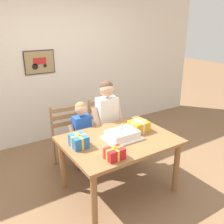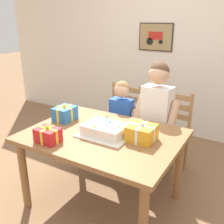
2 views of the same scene
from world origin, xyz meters
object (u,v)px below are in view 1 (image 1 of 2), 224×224
(gift_box_red_large, at_px, (115,153))
(child_younger, at_px, (82,130))
(chair_left, at_px, (69,137))
(child_older, at_px, (107,114))
(gift_box_corner_small, at_px, (139,126))
(dining_table, at_px, (119,146))
(birthday_cake, at_px, (122,135))
(chair_right, at_px, (105,128))
(gift_box_beside_cake, at_px, (79,141))

(gift_box_red_large, bearing_deg, child_younger, 83.00)
(chair_left, xyz_separation_m, child_older, (0.54, -0.20, 0.31))
(gift_box_corner_small, bearing_deg, child_younger, 130.43)
(dining_table, relative_size, gift_box_corner_small, 5.90)
(gift_box_red_large, xyz_separation_m, child_younger, (0.13, 1.02, -0.15))
(gift_box_corner_small, bearing_deg, gift_box_red_large, -147.29)
(gift_box_corner_small, height_order, chair_left, chair_left)
(child_older, bearing_deg, gift_box_corner_small, -80.22)
(birthday_cake, height_order, child_younger, child_younger)
(birthday_cake, distance_m, gift_box_red_large, 0.48)
(dining_table, xyz_separation_m, birthday_cake, (0.04, -0.01, 0.14))
(dining_table, distance_m, chair_right, 0.93)
(child_younger, bearing_deg, birthday_cake, -72.70)
(chair_right, xyz_separation_m, child_older, (-0.07, -0.20, 0.31))
(child_younger, bearing_deg, chair_right, 21.91)
(gift_box_corner_small, bearing_deg, gift_box_beside_cake, 177.94)
(gift_box_corner_small, height_order, child_older, child_older)
(gift_box_red_large, bearing_deg, dining_table, 49.93)
(gift_box_red_large, relative_size, child_older, 0.15)
(chair_left, relative_size, chair_right, 1.00)
(gift_box_corner_small, height_order, chair_right, chair_right)
(chair_left, bearing_deg, gift_box_beside_cake, -104.14)
(gift_box_red_large, distance_m, gift_box_corner_small, 0.77)
(birthday_cake, bearing_deg, dining_table, 158.13)
(birthday_cake, bearing_deg, gift_box_beside_cake, 169.33)
(chair_left, bearing_deg, chair_right, -0.01)
(dining_table, height_order, child_older, child_older)
(birthday_cake, distance_m, gift_box_corner_small, 0.32)
(dining_table, height_order, chair_left, chair_left)
(gift_box_corner_small, xyz_separation_m, child_older, (-0.10, 0.61, -0.01))
(gift_box_red_large, distance_m, gift_box_beside_cake, 0.49)
(child_older, bearing_deg, birthday_cake, -106.61)
(gift_box_beside_cake, xyz_separation_m, gift_box_corner_small, (0.84, -0.03, -0.00))
(dining_table, height_order, child_younger, child_younger)
(dining_table, xyz_separation_m, child_younger, (-0.18, 0.67, 0.00))
(dining_table, xyz_separation_m, chair_right, (0.31, 0.86, -0.16))
(gift_box_beside_cake, height_order, gift_box_corner_small, gift_box_beside_cake)
(birthday_cake, relative_size, gift_box_beside_cake, 2.07)
(dining_table, relative_size, gift_box_beside_cake, 6.30)
(gift_box_beside_cake, bearing_deg, dining_table, -9.82)
(chair_right, distance_m, child_younger, 0.55)
(gift_box_beside_cake, height_order, chair_left, chair_left)
(dining_table, bearing_deg, gift_box_beside_cake, 170.18)
(birthday_cake, xyz_separation_m, chair_right, (0.27, 0.87, -0.30))
(gift_box_corner_small, distance_m, child_older, 0.62)
(dining_table, distance_m, child_older, 0.72)
(chair_right, relative_size, child_younger, 0.89)
(gift_box_corner_small, distance_m, child_younger, 0.82)
(dining_table, distance_m, chair_left, 0.93)
(chair_right, distance_m, child_older, 0.37)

